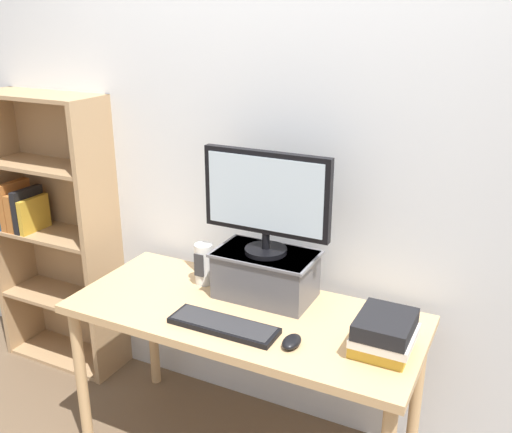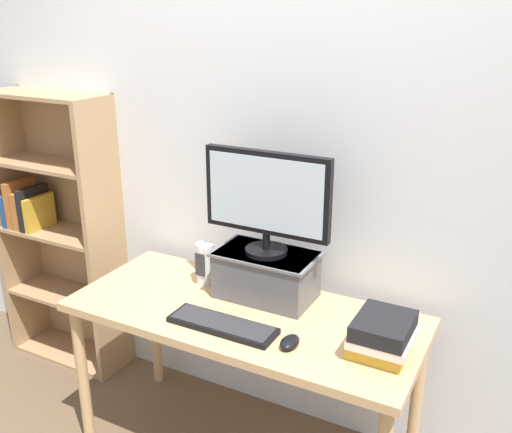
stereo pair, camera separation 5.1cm
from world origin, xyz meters
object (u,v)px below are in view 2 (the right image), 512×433
object	(u,v)px
riser_box	(266,274)
book_stack	(382,335)
desk_speaker	(205,263)
computer_monitor	(267,198)
keyboard	(222,325)
computer_mouse	(290,342)
desk	(244,328)
bookshelf_unit	(59,228)

from	to	relation	value
riser_box	book_stack	bearing A→B (deg)	-19.04
book_stack	desk_speaker	xyz separation A→B (m)	(-0.87, 0.19, 0.02)
book_stack	desk_speaker	size ratio (longest dim) A/B	1.25
riser_box	computer_monitor	bearing A→B (deg)	-90.00
keyboard	computer_mouse	bearing A→B (deg)	0.56
computer_monitor	desk_speaker	size ratio (longest dim) A/B	2.93
desk	desk_speaker	world-z (taller)	desk_speaker
riser_box	computer_mouse	bearing A→B (deg)	-50.49
desk	desk_speaker	xyz separation A→B (m)	(-0.28, 0.15, 0.18)
bookshelf_unit	keyboard	size ratio (longest dim) A/B	3.45
riser_box	computer_mouse	world-z (taller)	riser_box
computer_monitor	bookshelf_unit	bearing A→B (deg)	175.30
computer_monitor	computer_mouse	world-z (taller)	computer_monitor
desk	computer_monitor	bearing A→B (deg)	80.37
keyboard	desk_speaker	bearing A→B (deg)	131.89
desk_speaker	desk	bearing A→B (deg)	-27.71
computer_monitor	riser_box	bearing A→B (deg)	90.00
bookshelf_unit	computer_monitor	bearing A→B (deg)	-4.70
computer_mouse	desk_speaker	distance (m)	0.64
riser_box	desk_speaker	bearing A→B (deg)	-178.33
computer_monitor	desk_speaker	bearing A→B (deg)	-178.61
desk	bookshelf_unit	world-z (taller)	bookshelf_unit
computer_mouse	computer_monitor	bearing A→B (deg)	129.64
computer_mouse	desk_speaker	size ratio (longest dim) A/B	0.55
desk	computer_monitor	world-z (taller)	computer_monitor
book_stack	riser_box	bearing A→B (deg)	160.96
computer_mouse	book_stack	xyz separation A→B (m)	(0.31, 0.11, 0.06)
bookshelf_unit	riser_box	distance (m)	1.34
desk	computer_monitor	size ratio (longest dim) A/B	2.65
riser_box	book_stack	world-z (taller)	riser_box
desk_speaker	riser_box	bearing A→B (deg)	1.67
desk	desk_speaker	bearing A→B (deg)	152.29
computer_monitor	computer_mouse	size ratio (longest dim) A/B	5.30
computer_monitor	desk	bearing A→B (deg)	-99.63
desk_speaker	computer_mouse	bearing A→B (deg)	-28.26
computer_monitor	keyboard	xyz separation A→B (m)	(-0.03, -0.31, -0.43)
computer_mouse	riser_box	bearing A→B (deg)	129.51
desk	riser_box	bearing A→B (deg)	80.46
riser_box	keyboard	size ratio (longest dim) A/B	0.99
bookshelf_unit	computer_monitor	size ratio (longest dim) A/B	2.74
computer_monitor	keyboard	world-z (taller)	computer_monitor
computer_monitor	desk_speaker	distance (m)	0.46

